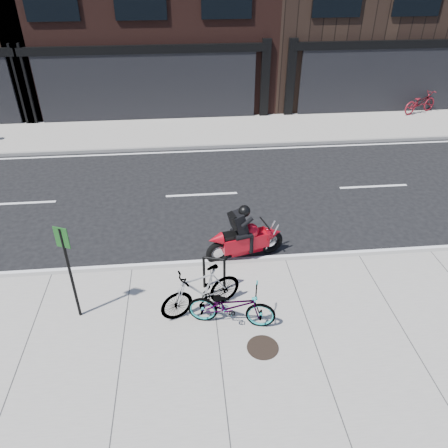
{
  "coord_description": "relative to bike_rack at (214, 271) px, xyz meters",
  "views": [
    {
      "loc": [
        -0.5,
        -10.91,
        7.16
      ],
      "look_at": [
        0.44,
        -1.27,
        0.9
      ],
      "focal_mm": 35.0,
      "sensor_mm": 36.0,
      "label": 1
    }
  ],
  "objects": [
    {
      "name": "bicycle_far",
      "position": [
        10.96,
        11.91,
        -0.02
      ],
      "size": [
        2.09,
        1.41,
        1.04
      ],
      "primitive_type": "imported",
      "rotation": [
        0.0,
        0.0,
        1.97
      ],
      "color": "maroon",
      "rests_on": "sidewalk_far"
    },
    {
      "name": "motorcycle",
      "position": [
        1.02,
        1.34,
        -0.01
      ],
      "size": [
        2.16,
        0.82,
        1.64
      ],
      "rotation": [
        0.0,
        0.0,
        0.24
      ],
      "color": "black",
      "rests_on": "ground"
    },
    {
      "name": "ground",
      "position": [
        -0.05,
        2.91,
        -0.67
      ],
      "size": [
        120.0,
        120.0,
        0.0
      ],
      "primitive_type": "plane",
      "color": "black",
      "rests_on": "ground"
    },
    {
      "name": "sign_post",
      "position": [
        -3.07,
        -0.6,
        0.85
      ],
      "size": [
        0.3,
        0.15,
        2.34
      ],
      "rotation": [
        0.0,
        0.0,
        -0.41
      ],
      "color": "black",
      "rests_on": "sidewalk_near"
    },
    {
      "name": "manhole_cover",
      "position": [
        0.85,
        -1.94,
        -0.54
      ],
      "size": [
        0.68,
        0.68,
        0.02
      ],
      "primitive_type": "cylinder",
      "rotation": [
        0.0,
        0.0,
        0.04
      ],
      "color": "black",
      "rests_on": "sidewalk_near"
    },
    {
      "name": "sidewalk_far",
      "position": [
        -0.05,
        10.66,
        -0.61
      ],
      "size": [
        60.0,
        3.5,
        0.13
      ],
      "primitive_type": "cube",
      "color": "gray",
      "rests_on": "ground"
    },
    {
      "name": "bicycle_front",
      "position": [
        0.28,
        -1.17,
        -0.04
      ],
      "size": [
        2.0,
        1.07,
        1.0
      ],
      "primitive_type": "imported",
      "rotation": [
        0.0,
        0.0,
        1.34
      ],
      "color": "gray",
      "rests_on": "sidewalk_near"
    },
    {
      "name": "sidewalk_near",
      "position": [
        -0.05,
        -2.09,
        -0.61
      ],
      "size": [
        60.0,
        6.0,
        0.13
      ],
      "primitive_type": "cube",
      "color": "gray",
      "rests_on": "ground"
    },
    {
      "name": "bike_rack",
      "position": [
        0.0,
        0.0,
        0.0
      ],
      "size": [
        0.54,
        0.2,
        0.93
      ],
      "rotation": [
        0.0,
        0.0,
        -0.28
      ],
      "color": "black",
      "rests_on": "sidewalk_near"
    },
    {
      "name": "bicycle_rear",
      "position": [
        -0.35,
        -0.7,
        0.03
      ],
      "size": [
        1.98,
        1.21,
        1.15
      ],
      "primitive_type": "imported",
      "rotation": [
        0.0,
        0.0,
        5.09
      ],
      "color": "gray",
      "rests_on": "sidewalk_near"
    }
  ]
}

